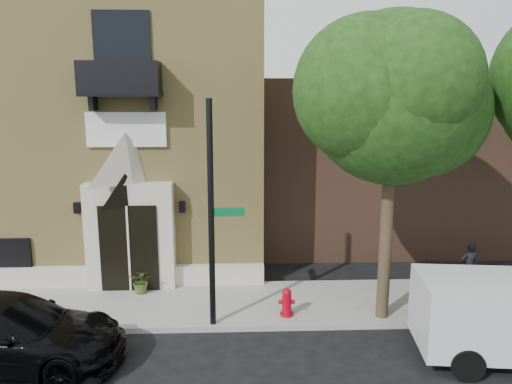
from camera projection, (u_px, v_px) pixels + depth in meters
ground at (151, 334)px, 12.58m from camera, size 120.00×120.00×0.00m
sidewalk at (196, 305)px, 14.07m from camera, size 42.00×3.00×0.15m
church at (103, 126)px, 19.30m from camera, size 12.20×11.01×9.30m
neighbour_building at (467, 157)px, 21.19m from camera, size 18.00×8.00×6.40m
street_tree_left at (396, 97)px, 11.95m from camera, size 4.97×4.38×7.77m
black_sedan at (7, 332)px, 11.08m from camera, size 5.48×2.74×1.53m
street_sign at (212, 215)px, 12.24m from camera, size 0.91×0.91×5.69m
fire_hydrant at (287, 302)px, 13.18m from camera, size 0.43×0.35×0.76m
dumpster at (466, 292)px, 13.23m from camera, size 2.13×1.62×1.23m
planter at (142, 281)px, 14.65m from camera, size 0.73×0.66×0.73m
pedestrian_near at (469, 266)px, 14.73m from camera, size 0.61×0.47×1.52m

